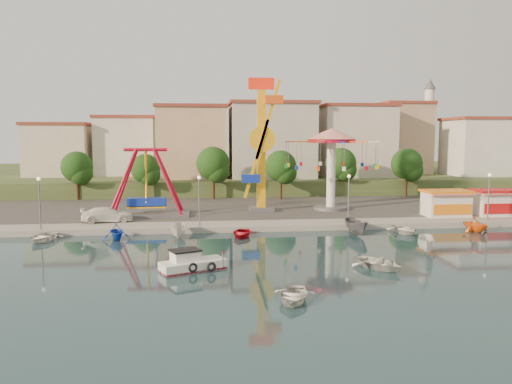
{
  "coord_description": "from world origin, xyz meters",
  "views": [
    {
      "loc": [
        -7.73,
        -38.87,
        9.88
      ],
      "look_at": [
        -1.93,
        14.0,
        4.0
      ],
      "focal_mm": 35.0,
      "sensor_mm": 36.0,
      "label": 1
    }
  ],
  "objects": [
    {
      "name": "minaret",
      "position": [
        36.0,
        54.0,
        12.55
      ],
      "size": [
        2.8,
        2.8,
        18.0
      ],
      "color": "silver",
      "rests_on": "hill_terrace"
    },
    {
      "name": "kamikaze_tower",
      "position": [
        -0.16,
        22.69,
        8.59
      ],
      "size": [
        4.12,
        3.1,
        16.5
      ],
      "color": "#59595E",
      "rests_on": "quay_deck"
    },
    {
      "name": "moored_boat_1",
      "position": [
        -16.01,
        9.8,
        0.8
      ],
      "size": [
        3.28,
        3.58,
        1.6
      ],
      "primitive_type": "imported",
      "rotation": [
        0.0,
        0.0,
        0.25
      ],
      "color": "blue",
      "rests_on": "ground"
    },
    {
      "name": "moored_boat_0",
      "position": [
        -22.86,
        9.8,
        0.41
      ],
      "size": [
        3.52,
        4.44,
        0.83
      ],
      "primitive_type": "imported",
      "rotation": [
        0.0,
        0.0,
        -0.18
      ],
      "color": "silver",
      "rests_on": "ground"
    },
    {
      "name": "moored_boat_7",
      "position": [
        20.67,
        9.8,
        0.86
      ],
      "size": [
        3.66,
        3.94,
        1.71
      ],
      "primitive_type": "imported",
      "rotation": [
        0.0,
        0.0,
        0.31
      ],
      "color": "orange",
      "rests_on": "ground"
    },
    {
      "name": "moored_boat_2",
      "position": [
        -9.99,
        9.8,
        0.73
      ],
      "size": [
        1.67,
        3.89,
        1.47
      ],
      "primitive_type": "imported",
      "rotation": [
        0.0,
        0.0,
        -0.06
      ],
      "color": "silver",
      "rests_on": "ground"
    },
    {
      "name": "tree_2",
      "position": [
        -6.0,
        35.81,
        5.92
      ],
      "size": [
        5.02,
        5.02,
        7.85
      ],
      "color": "#382314",
      "rests_on": "quay_deck"
    },
    {
      "name": "pirate_ship_ride",
      "position": [
        -14.24,
        20.85,
        4.39
      ],
      "size": [
        10.0,
        5.0,
        8.0
      ],
      "color": "#59595E",
      "rests_on": "quay_deck"
    },
    {
      "name": "building_6",
      "position": [
        44.15,
        48.77,
        9.18
      ],
      "size": [
        8.23,
        8.98,
        12.36
      ],
      "primitive_type": "cube",
      "color": "silver",
      "rests_on": "hill_terrace"
    },
    {
      "name": "lamp_post_2",
      "position": [
        8.0,
        13.0,
        3.1
      ],
      "size": [
        0.14,
        0.14,
        5.0
      ],
      "primitive_type": "cylinder",
      "color": "#59595E",
      "rests_on": "quay_deck"
    },
    {
      "name": "lamp_post_3",
      "position": [
        24.0,
        13.0,
        3.1
      ],
      "size": [
        0.14,
        0.14,
        5.0
      ],
      "primitive_type": "cylinder",
      "color": "#59595E",
      "rests_on": "quay_deck"
    },
    {
      "name": "cabin_motorboat",
      "position": [
        -8.57,
        -2.24,
        0.45
      ],
      "size": [
        5.16,
        3.6,
        1.7
      ],
      "rotation": [
        0.0,
        0.0,
        0.41
      ],
      "color": "white",
      "rests_on": "ground"
    },
    {
      "name": "tree_1",
      "position": [
        -16.0,
        36.24,
        5.2
      ],
      "size": [
        4.35,
        4.35,
        6.8
      ],
      "color": "#382314",
      "rests_on": "quay_deck"
    },
    {
      "name": "wave_swinger",
      "position": [
        8.7,
        23.13,
        8.2
      ],
      "size": [
        11.6,
        11.6,
        10.4
      ],
      "color": "#59595E",
      "rests_on": "quay_deck"
    },
    {
      "name": "lamp_post_1",
      "position": [
        -8.0,
        13.0,
        3.1
      ],
      "size": [
        0.14,
        0.14,
        5.0
      ],
      "primitive_type": "cylinder",
      "color": "#59595E",
      "rests_on": "quay_deck"
    },
    {
      "name": "building_1",
      "position": [
        -21.33,
        51.38,
        7.32
      ],
      "size": [
        12.33,
        9.01,
        8.63
      ],
      "primitive_type": "cube",
      "color": "silver",
      "rests_on": "hill_terrace"
    },
    {
      "name": "moored_boat_6",
      "position": [
        13.05,
        9.8,
        0.42
      ],
      "size": [
        2.94,
        4.1,
        0.84
      ],
      "primitive_type": "imported",
      "rotation": [
        0.0,
        0.0,
        -0.01
      ],
      "color": "white",
      "rests_on": "ground"
    },
    {
      "name": "booth_left",
      "position": [
        20.85,
        16.49,
        2.16
      ],
      "size": [
        5.4,
        3.78,
        3.08
      ],
      "color": "white",
      "rests_on": "quay_deck"
    },
    {
      "name": "moored_boat_3",
      "position": [
        -3.85,
        9.8,
        0.38
      ],
      "size": [
        3.34,
        4.13,
        0.76
      ],
      "primitive_type": "imported",
      "rotation": [
        0.0,
        0.0,
        -0.22
      ],
      "color": "#B70E1D",
      "rests_on": "ground"
    },
    {
      "name": "lamp_post_0",
      "position": [
        -24.0,
        13.0,
        3.1
      ],
      "size": [
        0.14,
        0.14,
        5.0
      ],
      "primitive_type": "cylinder",
      "color": "#59595E",
      "rests_on": "quay_deck"
    },
    {
      "name": "tree_5",
      "position": [
        24.0,
        35.54,
        5.71
      ],
      "size": [
        4.83,
        4.83,
        7.54
      ],
      "color": "#382314",
      "rests_on": "quay_deck"
    },
    {
      "name": "building_4",
      "position": [
        19.07,
        52.2,
        7.62
      ],
      "size": [
        10.75,
        9.23,
        9.24
      ],
      "primitive_type": "cube",
      "color": "beige",
      "rests_on": "hill_terrace"
    },
    {
      "name": "building_5",
      "position": [
        32.37,
        50.33,
        8.61
      ],
      "size": [
        12.77,
        10.96,
        11.21
      ],
      "primitive_type": "cube",
      "color": "tan",
      "rests_on": "hill_terrace"
    },
    {
      "name": "hill_terrace",
      "position": [
        0.0,
        67.0,
        1.5
      ],
      "size": [
        200.0,
        60.0,
        3.0
      ],
      "primitive_type": "cube",
      "color": "#384C26",
      "rests_on": "ground"
    },
    {
      "name": "van",
      "position": [
        -18.09,
        16.69,
        1.4
      ],
      "size": [
        5.79,
        3.07,
        1.6
      ],
      "primitive_type": "imported",
      "rotation": [
        0.0,
        0.0,
        1.73
      ],
      "color": "white",
      "rests_on": "quay_deck"
    },
    {
      "name": "quay_deck",
      "position": [
        0.0,
        62.0,
        0.3
      ],
      "size": [
        200.0,
        100.0,
        0.6
      ],
      "primitive_type": "cube",
      "color": "#9E998E",
      "rests_on": "ground"
    },
    {
      "name": "tree_4",
      "position": [
        14.0,
        37.35,
        5.75
      ],
      "size": [
        4.86,
        4.86,
        7.6
      ],
      "color": "#382314",
      "rests_on": "quay_deck"
    },
    {
      "name": "rowboat_b",
      "position": [
        -2.31,
        -10.05,
        0.38
      ],
      "size": [
        3.53,
        4.25,
        0.76
      ],
      "primitive_type": "imported",
      "rotation": [
        0.0,
        0.0,
        -0.28
      ],
      "color": "silver",
      "rests_on": "ground"
    },
    {
      "name": "building_3",
      "position": [
        5.6,
        48.8,
        7.6
      ],
      "size": [
        12.59,
        10.5,
        9.2
      ],
      "primitive_type": "cube",
      "color": "beige",
      "rests_on": "hill_terrace"
    },
    {
      "name": "asphalt_pad",
      "position": [
        0.0,
        30.0,
        0.6
      ],
      "size": [
        90.0,
        28.0,
        0.01
      ],
      "primitive_type": "cube",
      "color": "#4C4944",
      "rests_on": "quay_deck"
    },
    {
      "name": "building_0",
      "position": [
        -33.37,
        46.06,
        8.93
      ],
      "size": [
        9.26,
        9.53,
        11.87
      ],
      "primitive_type": "cube",
      "color": "beige",
      "rests_on": "hill_terrace"
    },
    {
      "name": "tree_3",
      "position": [
        4.0,
        34.36,
        5.55
      ],
      "size": [
        4.68,
        4.68,
        7.32
      ],
      "color": "#382314",
      "rests_on": "quay_deck"
    },
    {
      "name": "ground",
      "position": [
        0.0,
        0.0,
        0.0
      ],
      "size": [
        200.0,
        200.0,
        0.0
      ],
      "primitive_type": "plane",
      "color": "#132C35",
      "rests_on": "ground"
    },
    {
      "name": "building_2",
      "position": [
        -8.19,
        51.96,
        8.62
      ],
      "size": [
        11.95,
        9.28,
        11.23
      ],
      "primitive_type": "cube",
      "color": "tan",
      "rests_on": "hill_terrace"
    },
    {
      "name": "tree_0",
      "position": [
        -26.0,
        36.98,
        5.47
      ],
      "size": [
        4.6,
        4.6,
        7.19
      ],
      "color": "#382314",
      "rests_on": "quay_deck"
    },
    {
      "name": "skiff",
      "position": [
        11.42,
        1.38,
        0.72
      ],
      "size": [
        2.81,
        4.0,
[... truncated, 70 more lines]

